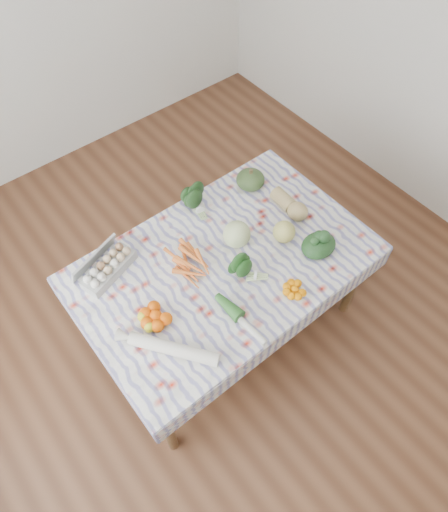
{
  "coord_description": "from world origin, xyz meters",
  "views": [
    {
      "loc": [
        -0.91,
        -1.13,
        2.88
      ],
      "look_at": [
        0.0,
        0.0,
        0.82
      ],
      "focal_mm": 32.0,
      "sensor_mm": 36.0,
      "label": 1
    }
  ],
  "objects_px": {
    "kabocha_squash": "(250,180)",
    "egg_carton": "(109,268)",
    "dining_table": "(224,270)",
    "butternut_squash": "(290,204)",
    "grapefruit": "(284,232)",
    "cabbage": "(237,234)"
  },
  "relations": [
    {
      "from": "egg_carton",
      "to": "cabbage",
      "type": "relative_size",
      "value": 2.1
    },
    {
      "from": "kabocha_squash",
      "to": "butternut_squash",
      "type": "xyz_separation_m",
      "value": [
        0.05,
        -0.3,
        0.0
      ]
    },
    {
      "from": "butternut_squash",
      "to": "grapefruit",
      "type": "distance_m",
      "value": 0.23
    },
    {
      "from": "dining_table",
      "to": "cabbage",
      "type": "xyz_separation_m",
      "value": [
        0.14,
        0.06,
        0.16
      ]
    },
    {
      "from": "dining_table",
      "to": "egg_carton",
      "type": "xyz_separation_m",
      "value": [
        -0.54,
        0.34,
        0.13
      ]
    },
    {
      "from": "egg_carton",
      "to": "grapefruit",
      "type": "relative_size",
      "value": 2.55
    },
    {
      "from": "dining_table",
      "to": "butternut_squash",
      "type": "bearing_deg",
      "value": 5.3
    },
    {
      "from": "dining_table",
      "to": "butternut_squash",
      "type": "height_order",
      "value": "butternut_squash"
    },
    {
      "from": "cabbage",
      "to": "butternut_squash",
      "type": "xyz_separation_m",
      "value": [
        0.41,
        -0.01,
        -0.02
      ]
    },
    {
      "from": "egg_carton",
      "to": "grapefruit",
      "type": "height_order",
      "value": "grapefruit"
    },
    {
      "from": "butternut_squash",
      "to": "kabocha_squash",
      "type": "bearing_deg",
      "value": 102.22
    },
    {
      "from": "kabocha_squash",
      "to": "butternut_squash",
      "type": "bearing_deg",
      "value": -79.9
    },
    {
      "from": "egg_carton",
      "to": "butternut_squash",
      "type": "relative_size",
      "value": 1.29
    },
    {
      "from": "egg_carton",
      "to": "kabocha_squash",
      "type": "relative_size",
      "value": 1.85
    },
    {
      "from": "dining_table",
      "to": "egg_carton",
      "type": "bearing_deg",
      "value": 147.78
    },
    {
      "from": "kabocha_squash",
      "to": "egg_carton",
      "type": "bearing_deg",
      "value": -179.17
    },
    {
      "from": "dining_table",
      "to": "grapefruit",
      "type": "xyz_separation_m",
      "value": [
        0.37,
        -0.09,
        0.15
      ]
    },
    {
      "from": "kabocha_squash",
      "to": "grapefruit",
      "type": "distance_m",
      "value": 0.46
    },
    {
      "from": "egg_carton",
      "to": "butternut_squash",
      "type": "distance_m",
      "value": 1.13
    },
    {
      "from": "butternut_squash",
      "to": "grapefruit",
      "type": "bearing_deg",
      "value": -140.14
    },
    {
      "from": "kabocha_squash",
      "to": "butternut_squash",
      "type": "distance_m",
      "value": 0.31
    },
    {
      "from": "cabbage",
      "to": "grapefruit",
      "type": "xyz_separation_m",
      "value": [
        0.23,
        -0.15,
        -0.01
      ]
    }
  ]
}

